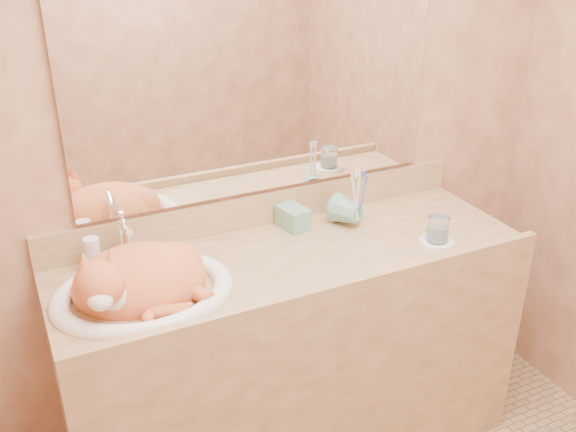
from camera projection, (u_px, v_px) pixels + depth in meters
name	position (u px, v px, depth m)	size (l,w,h in m)	color
wall_back	(260.00, 118.00, 2.19)	(2.40, 0.02, 2.50)	#8F5A41
vanity_counter	(294.00, 357.00, 2.33)	(1.60, 0.55, 0.85)	olive
mirror	(260.00, 78.00, 2.12)	(1.30, 0.02, 0.80)	white
sink_basin	(141.00, 271.00, 1.89)	(0.54, 0.45, 0.17)	white
faucet	(125.00, 240.00, 2.06)	(0.04, 0.12, 0.17)	white
cat	(136.00, 278.00, 1.89)	(0.40, 0.33, 0.22)	#C7592E
soap_dispenser	(303.00, 211.00, 2.25)	(0.08, 0.08, 0.18)	#65A28A
toothbrush_cup	(358.00, 216.00, 2.29)	(0.11, 0.11, 0.10)	#65A28A
toothbrushes	(359.00, 195.00, 2.26)	(0.04, 0.04, 0.23)	silver
saucer	(436.00, 242.00, 2.22)	(0.12, 0.12, 0.01)	white
water_glass	(438.00, 229.00, 2.20)	(0.07, 0.07, 0.09)	white
lotion_bottle	(93.00, 255.00, 2.03)	(0.05, 0.05, 0.12)	silver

